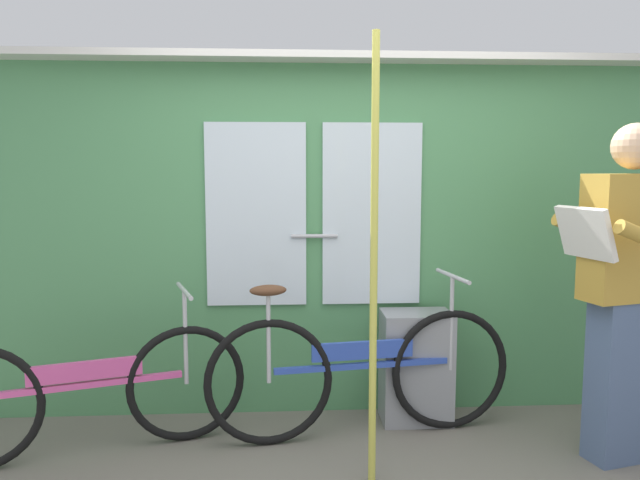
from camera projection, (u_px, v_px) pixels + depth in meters
The scene contains 6 objects.
train_door_wall at pixel (345, 230), 3.81m from camera, with size 5.36×0.28×2.17m.
bicycle_near_door at pixel (84, 391), 3.25m from camera, with size 1.63×0.65×0.86m.
bicycle_leaning_behind at pixel (361, 372), 3.48m from camera, with size 1.75×0.44×0.92m.
passenger_reading_newspaper at pixel (626, 286), 3.15m from camera, with size 0.62×0.56×1.74m.
trash_bin_by_wall at pixel (416, 367), 3.72m from camera, with size 0.41×0.28×0.67m, color gray.
handrail_pole at pixel (374, 265), 2.90m from camera, with size 0.04×0.04×2.13m, color #C6C14C.
Camera 1 is at (-0.39, -2.47, 1.52)m, focal length 34.83 mm.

